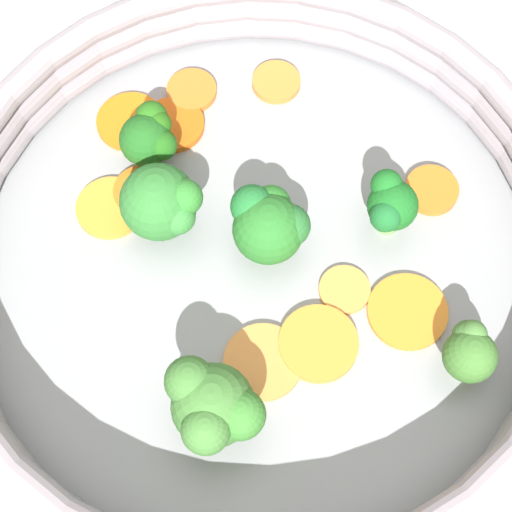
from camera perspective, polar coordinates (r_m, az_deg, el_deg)
name	(u,v)px	position (r m, az deg, el deg)	size (l,w,h in m)	color
ground_plane	(256,277)	(0.50, 0.00, -1.43)	(4.00, 4.00, 0.00)	white
skillet	(256,272)	(0.50, 0.00, -1.08)	(0.33, 0.33, 0.02)	#939699
skillet_rim_wall	(256,248)	(0.47, 0.00, 0.52)	(0.35, 0.35, 0.05)	#9A9098
skillet_rivet_right	(75,505)	(0.46, -11.99, -15.91)	(0.01, 0.01, 0.01)	#8F9498
carrot_slice_0	(314,347)	(0.47, 3.87, -6.06)	(0.04, 0.04, 0.01)	orange
carrot_slice_1	(173,125)	(0.53, -5.54, 8.72)	(0.04, 0.04, 0.01)	#E85C14
carrot_slice_2	(407,312)	(0.48, 10.06, -3.67)	(0.05, 0.05, 0.00)	orange
carrot_slice_3	(130,122)	(0.54, -8.40, 8.86)	(0.04, 0.04, 0.00)	orange
carrot_slice_4	(345,290)	(0.48, 5.93, -2.25)	(0.03, 0.03, 0.00)	#F29241
carrot_slice_5	(192,91)	(0.55, -4.31, 10.93)	(0.03, 0.03, 0.01)	orange
carrot_slice_6	(276,82)	(0.55, 1.36, 11.52)	(0.03, 0.03, 0.01)	orange
carrot_slice_7	(110,208)	(0.51, -9.70, 3.19)	(0.04, 0.04, 0.00)	orange
carrot_slice_8	(263,362)	(0.47, 0.48, -7.07)	(0.04, 0.04, 0.00)	#EB8E41
carrot_slice_9	(432,190)	(0.52, 11.62, 4.32)	(0.03, 0.03, 0.01)	orange
carrot_slice_10	(142,192)	(0.51, -7.63, 4.28)	(0.03, 0.03, 0.00)	orange
broccoli_floret_0	(213,406)	(0.43, -2.89, -9.99)	(0.04, 0.05, 0.05)	#5C894D
broccoli_floret_1	(390,205)	(0.48, 8.95, 3.38)	(0.03, 0.03, 0.04)	#80B361
broccoli_floret_2	(270,224)	(0.47, 0.92, 2.14)	(0.04, 0.05, 0.04)	#8DB25D
broccoli_floret_3	(149,137)	(0.51, -7.14, 7.89)	(0.03, 0.04, 0.04)	#628549
broccoli_floret_4	(469,351)	(0.46, 14.05, -6.18)	(0.03, 0.03, 0.04)	#75A44D
broccoli_floret_5	(162,203)	(0.48, -6.28, 3.52)	(0.04, 0.05, 0.05)	#5D8552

